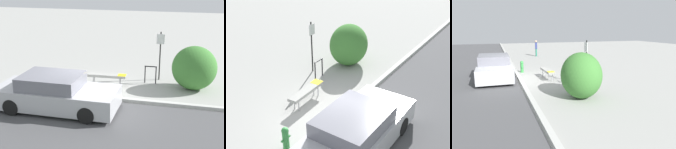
% 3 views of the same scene
% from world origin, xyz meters
% --- Properties ---
extents(ground_plane, '(60.00, 60.00, 0.00)m').
position_xyz_m(ground_plane, '(0.00, 0.00, 0.00)').
color(ground_plane, '#9E9E99').
extents(curb, '(60.00, 0.20, 0.13)m').
position_xyz_m(curb, '(0.00, 0.00, 0.07)').
color(curb, '#B7B7B2').
rests_on(curb, ground_plane).
extents(bench, '(1.74, 0.46, 0.56)m').
position_xyz_m(bench, '(0.22, 1.54, 0.49)').
color(bench, '#99999E').
rests_on(bench, ground_plane).
extents(bike_rack, '(0.55, 0.05, 0.83)m').
position_xyz_m(bike_rack, '(2.06, 2.37, 0.50)').
color(bike_rack, black).
rests_on(bike_rack, ground_plane).
extents(sign_post, '(0.36, 0.08, 2.30)m').
position_xyz_m(sign_post, '(2.40, 2.97, 1.38)').
color(sign_post, black).
rests_on(sign_post, ground_plane).
extents(fire_hydrant, '(0.36, 0.22, 0.77)m').
position_xyz_m(fire_hydrant, '(-2.15, 0.40, 0.41)').
color(fire_hydrant, '#338C3F').
rests_on(fire_hydrant, ground_plane).
extents(shrub_hedge, '(1.91, 1.70, 1.92)m').
position_xyz_m(shrub_hedge, '(3.97, 2.07, 0.96)').
color(shrub_hedge, '#3D7A33').
rests_on(shrub_hedge, ground_plane).
extents(pedestrian, '(0.39, 0.25, 1.62)m').
position_xyz_m(pedestrian, '(-10.13, 2.91, 0.87)').
color(pedestrian, '#267259').
rests_on(pedestrian, ground_plane).
extents(parked_car_near, '(4.54, 1.90, 1.34)m').
position_xyz_m(parked_car_near, '(-0.99, -1.33, 0.62)').
color(parked_car_near, black).
rests_on(parked_car_near, ground_plane).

